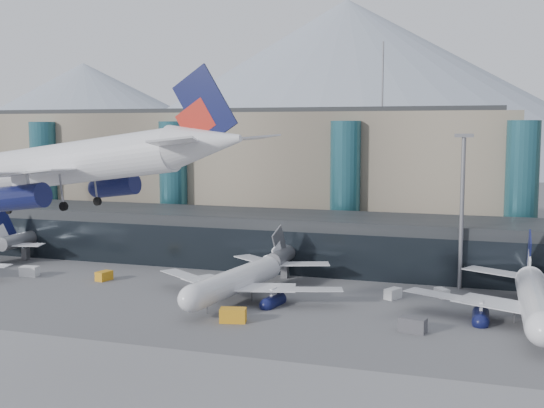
{
  "coord_description": "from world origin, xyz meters",
  "views": [
    {
      "loc": [
        34.85,
        -66.77,
        26.45
      ],
      "look_at": [
        2.52,
        32.0,
        14.88
      ],
      "focal_mm": 45.0,
      "sensor_mm": 36.0,
      "label": 1
    }
  ],
  "objects_px": {
    "veh_g": "(442,293)",
    "veh_h": "(233,315)",
    "jet_parked_mid": "(246,270)",
    "lightmast_mid": "(462,202)",
    "jet_parked_right": "(534,287)",
    "veh_b": "(104,276)",
    "veh_a": "(29,271)",
    "veh_d": "(393,294)",
    "veh_c": "(413,325)",
    "hero_jet": "(95,150)"
  },
  "relations": [
    {
      "from": "lightmast_mid",
      "to": "hero_jet",
      "type": "bearing_deg",
      "value": -121.32
    },
    {
      "from": "veh_a",
      "to": "veh_h",
      "type": "distance_m",
      "value": 48.29
    },
    {
      "from": "jet_parked_mid",
      "to": "jet_parked_right",
      "type": "height_order",
      "value": "jet_parked_right"
    },
    {
      "from": "jet_parked_right",
      "to": "veh_d",
      "type": "height_order",
      "value": "jet_parked_right"
    },
    {
      "from": "veh_c",
      "to": "veh_h",
      "type": "xyz_separation_m",
      "value": [
        -23.94,
        -3.04,
        0.02
      ]
    },
    {
      "from": "veh_a",
      "to": "veh_b",
      "type": "relative_size",
      "value": 1.12
    },
    {
      "from": "lightmast_mid",
      "to": "veh_g",
      "type": "xyz_separation_m",
      "value": [
        -2.35,
        -6.98,
        -13.7
      ]
    },
    {
      "from": "veh_h",
      "to": "veh_g",
      "type": "bearing_deg",
      "value": 28.54
    },
    {
      "from": "jet_parked_right",
      "to": "veh_c",
      "type": "distance_m",
      "value": 19.4
    },
    {
      "from": "jet_parked_right",
      "to": "veh_d",
      "type": "distance_m",
      "value": 21.23
    },
    {
      "from": "hero_jet",
      "to": "veh_h",
      "type": "bearing_deg",
      "value": 85.59
    },
    {
      "from": "veh_b",
      "to": "veh_c",
      "type": "height_order",
      "value": "veh_c"
    },
    {
      "from": "hero_jet",
      "to": "veh_g",
      "type": "bearing_deg",
      "value": 63.84
    },
    {
      "from": "veh_d",
      "to": "veh_h",
      "type": "bearing_deg",
      "value": 163.52
    },
    {
      "from": "veh_c",
      "to": "veh_g",
      "type": "distance_m",
      "value": 20.1
    },
    {
      "from": "lightmast_mid",
      "to": "veh_d",
      "type": "distance_m",
      "value": 19.46
    },
    {
      "from": "veh_b",
      "to": "jet_parked_right",
      "type": "bearing_deg",
      "value": -79.98
    },
    {
      "from": "jet_parked_right",
      "to": "hero_jet",
      "type": "bearing_deg",
      "value": 131.11
    },
    {
      "from": "veh_h",
      "to": "veh_c",
      "type": "bearing_deg",
      "value": -5.56
    },
    {
      "from": "lightmast_mid",
      "to": "veh_g",
      "type": "bearing_deg",
      "value": -108.58
    },
    {
      "from": "hero_jet",
      "to": "veh_b",
      "type": "distance_m",
      "value": 54.74
    },
    {
      "from": "veh_g",
      "to": "veh_h",
      "type": "bearing_deg",
      "value": -85.76
    },
    {
      "from": "veh_d",
      "to": "veh_h",
      "type": "relative_size",
      "value": 0.8
    },
    {
      "from": "veh_d",
      "to": "veh_g",
      "type": "bearing_deg",
      "value": -39.43
    },
    {
      "from": "lightmast_mid",
      "to": "veh_g",
      "type": "height_order",
      "value": "lightmast_mid"
    },
    {
      "from": "veh_b",
      "to": "veh_d",
      "type": "bearing_deg",
      "value": -74.67
    },
    {
      "from": "veh_a",
      "to": "veh_c",
      "type": "distance_m",
      "value": 70.7
    },
    {
      "from": "lightmast_mid",
      "to": "hero_jet",
      "type": "height_order",
      "value": "hero_jet"
    },
    {
      "from": "jet_parked_mid",
      "to": "veh_d",
      "type": "relative_size",
      "value": 12.02
    },
    {
      "from": "veh_b",
      "to": "veh_h",
      "type": "distance_m",
      "value": 35.3
    },
    {
      "from": "lightmast_mid",
      "to": "veh_h",
      "type": "relative_size",
      "value": 7.2
    },
    {
      "from": "jet_parked_mid",
      "to": "veh_g",
      "type": "xyz_separation_m",
      "value": [
        29.52,
        8.64,
        -3.46
      ]
    },
    {
      "from": "jet_parked_right",
      "to": "veh_c",
      "type": "relative_size",
      "value": 10.81
    },
    {
      "from": "veh_a",
      "to": "veh_b",
      "type": "bearing_deg",
      "value": -1.96
    },
    {
      "from": "jet_parked_mid",
      "to": "jet_parked_right",
      "type": "relative_size",
      "value": 0.91
    },
    {
      "from": "lightmast_mid",
      "to": "veh_b",
      "type": "height_order",
      "value": "lightmast_mid"
    },
    {
      "from": "hero_jet",
      "to": "veh_d",
      "type": "xyz_separation_m",
      "value": [
        23.91,
        44.89,
        -23.49
      ]
    },
    {
      "from": "jet_parked_right",
      "to": "veh_b",
      "type": "relative_size",
      "value": 13.27
    },
    {
      "from": "lightmast_mid",
      "to": "veh_c",
      "type": "xyz_separation_m",
      "value": [
        -4.58,
        -26.96,
        -13.46
      ]
    },
    {
      "from": "hero_jet",
      "to": "jet_parked_mid",
      "type": "height_order",
      "value": "hero_jet"
    },
    {
      "from": "veh_g",
      "to": "veh_h",
      "type": "distance_m",
      "value": 34.85
    },
    {
      "from": "veh_b",
      "to": "veh_c",
      "type": "distance_m",
      "value": 56.6
    },
    {
      "from": "jet_parked_mid",
      "to": "veh_g",
      "type": "relative_size",
      "value": 13.8
    },
    {
      "from": "lightmast_mid",
      "to": "jet_parked_right",
      "type": "height_order",
      "value": "lightmast_mid"
    },
    {
      "from": "veh_a",
      "to": "veh_b",
      "type": "xyz_separation_m",
      "value": [
        14.68,
        1.11,
        -0.08
      ]
    },
    {
      "from": "hero_jet",
      "to": "veh_a",
      "type": "relative_size",
      "value": 11.91
    },
    {
      "from": "veh_c",
      "to": "veh_b",
      "type": "bearing_deg",
      "value": 177.18
    },
    {
      "from": "veh_d",
      "to": "veh_h",
      "type": "height_order",
      "value": "veh_h"
    },
    {
      "from": "veh_c",
      "to": "veh_d",
      "type": "xyz_separation_m",
      "value": [
        -4.98,
        16.85,
        -0.15
      ]
    },
    {
      "from": "jet_parked_mid",
      "to": "veh_h",
      "type": "bearing_deg",
      "value": -158.29
    }
  ]
}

